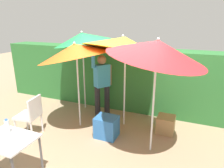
# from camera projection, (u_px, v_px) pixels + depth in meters

# --- Properties ---
(ground_plane) EXTENTS (24.00, 24.00, 0.00)m
(ground_plane) POSITION_uv_depth(u_px,v_px,m) (107.00, 136.00, 4.37)
(ground_plane) COLOR #9E8466
(hedge_row) EXTENTS (8.00, 0.70, 1.69)m
(hedge_row) POSITION_uv_depth(u_px,v_px,m) (131.00, 79.00, 5.61)
(hedge_row) COLOR #2D7033
(hedge_row) RESTS_ON ground_plane
(umbrella_rainbow) EXTENTS (1.73, 1.70, 2.24)m
(umbrella_rainbow) POSITION_uv_depth(u_px,v_px,m) (157.00, 49.00, 3.36)
(umbrella_rainbow) COLOR silver
(umbrella_rainbow) RESTS_ON ground_plane
(umbrella_orange) EXTENTS (1.84, 1.80, 2.35)m
(umbrella_orange) POSITION_uv_depth(u_px,v_px,m) (124.00, 44.00, 4.33)
(umbrella_orange) COLOR silver
(umbrella_orange) RESTS_ON ground_plane
(umbrella_yellow) EXTENTS (1.69, 1.67, 2.12)m
(umbrella_yellow) POSITION_uv_depth(u_px,v_px,m) (76.00, 51.00, 4.28)
(umbrella_yellow) COLOR silver
(umbrella_yellow) RESTS_ON ground_plane
(umbrella_navy) EXTENTS (1.54, 1.52, 2.24)m
(umbrella_navy) POSITION_uv_depth(u_px,v_px,m) (82.00, 38.00, 5.20)
(umbrella_navy) COLOR silver
(umbrella_navy) RESTS_ON ground_plane
(person_vendor) EXTENTS (0.39, 0.50, 1.88)m
(person_vendor) POSITION_uv_depth(u_px,v_px,m) (102.00, 82.00, 5.02)
(person_vendor) COLOR black
(person_vendor) RESTS_ON ground_plane
(chair_plastic) EXTENTS (0.50, 0.50, 0.89)m
(chair_plastic) POSITION_uv_depth(u_px,v_px,m) (31.00, 114.00, 4.25)
(chair_plastic) COLOR silver
(chair_plastic) RESTS_ON ground_plane
(cooler_box) EXTENTS (0.46, 0.39, 0.46)m
(cooler_box) POSITION_uv_depth(u_px,v_px,m) (107.00, 127.00, 4.30)
(cooler_box) COLOR #2D6BB7
(cooler_box) RESTS_ON ground_plane
(crate_cardboard) EXTENTS (0.38, 0.39, 0.38)m
(crate_cardboard) POSITION_uv_depth(u_px,v_px,m) (166.00, 124.00, 4.49)
(crate_cardboard) COLOR #9E7A4C
(crate_cardboard) RESTS_ON ground_plane
(folding_table) EXTENTS (0.80, 0.60, 0.73)m
(folding_table) POSITION_uv_depth(u_px,v_px,m) (8.00, 143.00, 3.02)
(folding_table) COLOR #4C4C51
(folding_table) RESTS_ON ground_plane
(bottle_water) EXTENTS (0.07, 0.07, 0.24)m
(bottle_water) POSITION_uv_depth(u_px,v_px,m) (7.00, 126.00, 3.10)
(bottle_water) COLOR silver
(bottle_water) RESTS_ON folding_table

